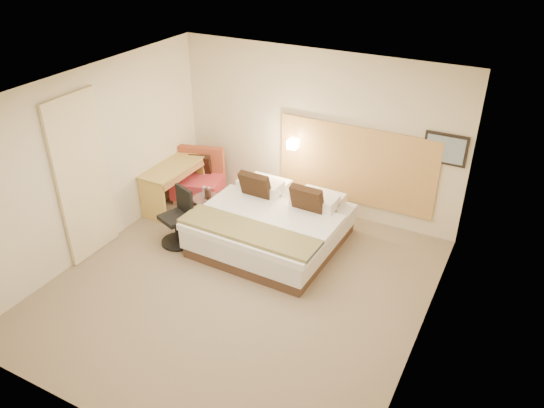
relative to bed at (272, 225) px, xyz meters
The scene contains 20 objects.
floor 1.20m from the bed, 85.07° to the right, with size 4.80×5.00×0.02m, color #7B6A53.
ceiling 2.65m from the bed, 85.07° to the right, with size 4.80×5.00×0.02m, color white.
wall_back 1.71m from the bed, 85.82° to the left, with size 4.80×0.02×2.70m, color beige.
wall_front 3.80m from the bed, 88.45° to the right, with size 4.80×0.02×2.70m, color beige.
wall_left 2.78m from the bed, 153.51° to the right, with size 0.02×5.00×2.70m, color beige.
wall_right 2.95m from the bed, 24.65° to the right, with size 0.02×5.00×2.70m, color beige.
headboard_panel 1.66m from the bed, 58.78° to the left, with size 2.60×0.04×1.30m, color #BA8748.
art_frame 2.76m from the bed, 32.08° to the left, with size 0.62×0.03×0.47m, color black.
art_canvas 2.75m from the bed, 31.69° to the left, with size 0.54×0.01×0.39m, color gray.
lamp_arm 1.53m from the bed, 101.18° to the left, with size 0.02×0.02×0.12m, color white.
lamp_shade 1.49m from the bed, 101.72° to the left, with size 0.15×0.15×0.15m, color #FFEDC6.
curtain 2.81m from the bed, 148.21° to the right, with size 0.06×0.90×2.42m, color beige.
bottle_a 1.26m from the bed, behind, with size 0.05×0.05×0.18m, color #8FC1DE.
bottle_b 1.19m from the bed, behind, with size 0.05×0.05×0.18m, color #9BC4F0.
menu_folder 1.16m from the bed, behind, with size 0.11×0.04×0.19m, color #391E17.
bed is the anchor object (origin of this frame).
lounge_chair 1.99m from the bed, 158.21° to the left, with size 0.99×0.92×0.86m.
side_table 1.19m from the bed, behind, with size 0.56×0.56×0.49m.
desk 2.05m from the bed, behind, with size 0.55×1.20×0.75m.
desk_chair 1.42m from the bed, 153.72° to the right, with size 0.65×0.65×0.89m.
Camera 1 is at (3.07, -4.88, 4.58)m, focal length 35.00 mm.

